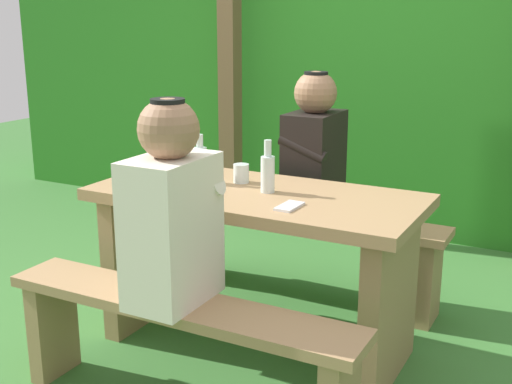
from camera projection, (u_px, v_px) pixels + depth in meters
name	position (u px, v px, depth m)	size (l,w,h in m)	color
ground_plane	(256.00, 345.00, 2.99)	(12.00, 12.00, 0.00)	#3A7232
hedge_backdrop	(406.00, 63.00, 4.60)	(6.40, 0.87, 2.21)	#297820
pergola_post_left	(230.00, 72.00, 4.48)	(0.12, 0.12, 2.12)	brown
picnic_table	(256.00, 242.00, 2.86)	(1.40, 0.64, 0.72)	#9E7A51
bench_near	(179.00, 334.00, 2.39)	(1.40, 0.24, 0.46)	#9E7A51
bench_far	(310.00, 238.00, 3.41)	(1.40, 0.24, 0.46)	#9E7A51
person_white_shirt	(172.00, 211.00, 2.28)	(0.25, 0.35, 0.72)	silver
person_black_coat	(314.00, 150.00, 3.28)	(0.25, 0.35, 0.72)	black
drinking_glass	(241.00, 173.00, 2.94)	(0.07, 0.07, 0.08)	silver
bottle_left	(268.00, 172.00, 2.77)	(0.06, 0.06, 0.22)	silver
bottle_right	(200.00, 163.00, 2.93)	(0.06, 0.06, 0.22)	silver
cell_phone	(289.00, 206.00, 2.57)	(0.07, 0.14, 0.01)	silver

